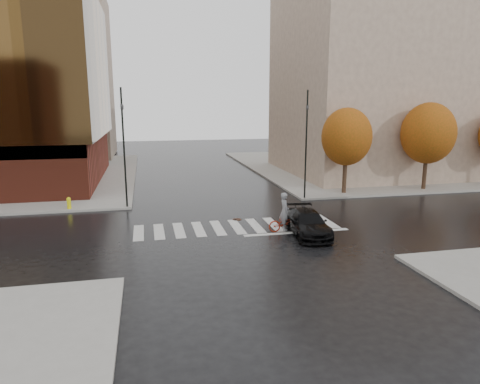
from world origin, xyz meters
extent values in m
plane|color=black|center=(0.00, 0.00, 0.00)|extent=(120.00, 120.00, 0.00)
cube|color=gray|center=(21.00, 21.00, 0.07)|extent=(30.00, 30.00, 0.15)
cube|color=silver|center=(0.00, 0.50, 0.01)|extent=(12.00, 3.00, 0.01)
cube|color=gray|center=(17.00, 17.00, 9.15)|extent=(16.00, 16.00, 18.00)
cube|color=gray|center=(-16.00, 37.00, 10.15)|extent=(14.00, 12.00, 20.00)
cylinder|color=black|center=(10.00, 7.40, 1.55)|extent=(0.32, 0.32, 2.80)
ellipsoid|color=#AC4710|center=(10.00, 7.40, 4.47)|extent=(3.80, 3.80, 4.37)
cylinder|color=black|center=(17.00, 7.40, 1.55)|extent=(0.32, 0.32, 2.80)
ellipsoid|color=#AC4710|center=(17.00, 7.40, 4.63)|extent=(4.20, 4.20, 4.83)
imported|color=black|center=(3.42, -1.80, 0.64)|extent=(2.24, 4.60, 1.29)
imported|color=maroon|center=(2.45, -1.00, 0.51)|extent=(1.96, 0.75, 1.02)
imported|color=gray|center=(2.35, -1.00, 1.17)|extent=(0.52, 0.77, 2.07)
cylinder|color=black|center=(-6.30, 6.30, 4.06)|extent=(0.12, 0.12, 7.81)
imported|color=black|center=(-6.30, 6.30, 6.89)|extent=(0.24, 0.21, 0.98)
cylinder|color=black|center=(6.34, 6.30, 4.02)|extent=(0.12, 0.12, 7.73)
imported|color=black|center=(6.34, 6.30, 6.82)|extent=(0.18, 0.21, 0.97)
cylinder|color=yellow|center=(-10.00, 6.50, 0.47)|extent=(0.26, 0.26, 0.64)
sphere|color=yellow|center=(-10.00, 6.50, 0.79)|extent=(0.28, 0.28, 0.28)
cylinder|color=#3D2216|center=(0.34, 2.00, 0.01)|extent=(0.72, 0.72, 0.01)
camera|label=1|loc=(-4.94, -22.61, 6.96)|focal=32.00mm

